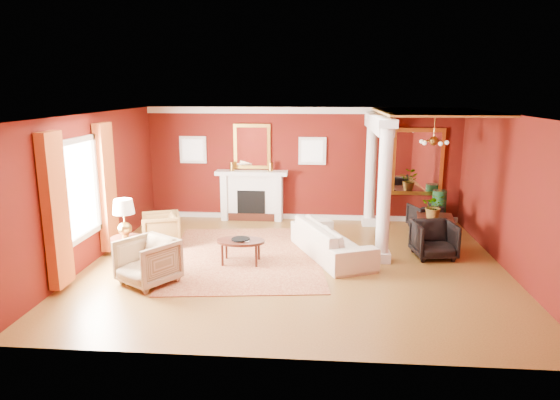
# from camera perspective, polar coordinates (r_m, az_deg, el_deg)

# --- Properties ---
(ground) EXTENTS (8.00, 8.00, 0.00)m
(ground) POSITION_cam_1_polar(r_m,az_deg,el_deg) (9.85, 1.73, -7.34)
(ground) COLOR brown
(ground) RESTS_ON ground
(room_shell) EXTENTS (8.04, 7.04, 2.92)m
(room_shell) POSITION_cam_1_polar(r_m,az_deg,el_deg) (9.36, 1.81, 4.35)
(room_shell) COLOR #520D0B
(room_shell) RESTS_ON ground
(fireplace) EXTENTS (1.85, 0.42, 1.29)m
(fireplace) POSITION_cam_1_polar(r_m,az_deg,el_deg) (12.97, -3.23, 0.54)
(fireplace) COLOR silver
(fireplace) RESTS_ON ground
(overmantel_mirror) EXTENTS (0.95, 0.07, 1.15)m
(overmantel_mirror) POSITION_cam_1_polar(r_m,az_deg,el_deg) (12.90, -3.22, 6.12)
(overmantel_mirror) COLOR gold
(overmantel_mirror) RESTS_ON fireplace
(flank_window_left) EXTENTS (0.70, 0.07, 0.70)m
(flank_window_left) POSITION_cam_1_polar(r_m,az_deg,el_deg) (13.23, -9.91, 5.68)
(flank_window_left) COLOR silver
(flank_window_left) RESTS_ON room_shell
(flank_window_right) EXTENTS (0.70, 0.07, 0.70)m
(flank_window_right) POSITION_cam_1_polar(r_m,az_deg,el_deg) (12.81, 3.71, 5.62)
(flank_window_right) COLOR silver
(flank_window_right) RESTS_ON room_shell
(left_window) EXTENTS (0.21, 2.55, 2.60)m
(left_window) POSITION_cam_1_polar(r_m,az_deg,el_deg) (9.87, -21.61, 0.39)
(left_window) COLOR white
(left_window) RESTS_ON room_shell
(column_front) EXTENTS (0.36, 0.36, 2.80)m
(column_front) POSITION_cam_1_polar(r_m,az_deg,el_deg) (9.82, 11.83, 0.98)
(column_front) COLOR silver
(column_front) RESTS_ON ground
(column_back) EXTENTS (0.36, 0.36, 2.80)m
(column_back) POSITION_cam_1_polar(r_m,az_deg,el_deg) (12.46, 10.34, 3.51)
(column_back) COLOR silver
(column_back) RESTS_ON ground
(header_beam) EXTENTS (0.30, 3.20, 0.32)m
(header_beam) POSITION_cam_1_polar(r_m,az_deg,el_deg) (11.24, 11.12, 8.62)
(header_beam) COLOR silver
(header_beam) RESTS_ON column_front
(amber_ceiling) EXTENTS (2.30, 3.40, 0.04)m
(amber_ceiling) POSITION_cam_1_polar(r_m,az_deg,el_deg) (11.26, 17.16, 9.58)
(amber_ceiling) COLOR #C78A3A
(amber_ceiling) RESTS_ON room_shell
(dining_mirror) EXTENTS (1.30, 0.07, 1.70)m
(dining_mirror) POSITION_cam_1_polar(r_m,az_deg,el_deg) (13.06, 15.43, 4.22)
(dining_mirror) COLOR gold
(dining_mirror) RESTS_ON room_shell
(chandelier) EXTENTS (0.60, 0.62, 0.75)m
(chandelier) POSITION_cam_1_polar(r_m,az_deg,el_deg) (11.37, 17.15, 6.45)
(chandelier) COLOR #A88235
(chandelier) RESTS_ON room_shell
(crown_trim) EXTENTS (8.00, 0.08, 0.16)m
(crown_trim) POSITION_cam_1_polar(r_m,az_deg,el_deg) (12.72, 2.63, 10.19)
(crown_trim) COLOR silver
(crown_trim) RESTS_ON room_shell
(base_trim) EXTENTS (8.00, 0.08, 0.12)m
(base_trim) POSITION_cam_1_polar(r_m,az_deg,el_deg) (13.14, 2.51, -1.92)
(base_trim) COLOR silver
(base_trim) RESTS_ON ground
(rug) EXTENTS (3.44, 4.32, 0.02)m
(rug) POSITION_cam_1_polar(r_m,az_deg,el_deg) (10.30, -4.04, -6.41)
(rug) COLOR maroon
(rug) RESTS_ON ground
(sofa) EXTENTS (1.56, 2.46, 0.93)m
(sofa) POSITION_cam_1_polar(r_m,az_deg,el_deg) (10.21, 5.93, -3.94)
(sofa) COLOR beige
(sofa) RESTS_ON ground
(armchair_leopard) EXTENTS (0.95, 0.98, 0.81)m
(armchair_leopard) POSITION_cam_1_polar(r_m,az_deg,el_deg) (11.13, -13.47, -3.15)
(armchair_leopard) COLOR black
(armchair_leopard) RESTS_ON ground
(armchair_stripe) EXTENTS (1.17, 1.16, 0.89)m
(armchair_stripe) POSITION_cam_1_polar(r_m,az_deg,el_deg) (9.08, -14.89, -6.57)
(armchair_stripe) COLOR tan
(armchair_stripe) RESTS_ON ground
(coffee_table) EXTENTS (0.94, 0.94, 0.48)m
(coffee_table) POSITION_cam_1_polar(r_m,az_deg,el_deg) (9.79, -4.51, -4.85)
(coffee_table) COLOR black
(coffee_table) RESTS_ON ground
(coffee_book) EXTENTS (0.15, 0.03, 0.21)m
(coffee_book) POSITION_cam_1_polar(r_m,az_deg,el_deg) (9.70, -4.41, -4.09)
(coffee_book) COLOR black
(coffee_book) RESTS_ON coffee_table
(side_table) EXTENTS (0.55, 0.55, 1.37)m
(side_table) POSITION_cam_1_polar(r_m,az_deg,el_deg) (9.75, -17.34, -2.58)
(side_table) COLOR black
(side_table) RESTS_ON ground
(dining_table) EXTENTS (0.70, 1.48, 0.80)m
(dining_table) POSITION_cam_1_polar(r_m,az_deg,el_deg) (11.69, 17.52, -2.66)
(dining_table) COLOR black
(dining_table) RESTS_ON ground
(dining_chair_near) EXTENTS (0.88, 0.84, 0.81)m
(dining_chair_near) POSITION_cam_1_polar(r_m,az_deg,el_deg) (10.59, 17.20, -4.17)
(dining_chair_near) COLOR black
(dining_chair_near) RESTS_ON ground
(dining_chair_far) EXTENTS (0.82, 0.80, 0.67)m
(dining_chair_far) POSITION_cam_1_polar(r_m,az_deg,el_deg) (12.70, 16.18, -1.66)
(dining_chair_far) COLOR black
(dining_chair_far) RESTS_ON ground
(green_urn) EXTENTS (0.39, 0.39, 0.92)m
(green_urn) POSITION_cam_1_polar(r_m,az_deg,el_deg) (12.95, 17.66, -1.36)
(green_urn) COLOR #143E20
(green_urn) RESTS_ON ground
(potted_plant) EXTENTS (0.65, 0.69, 0.45)m
(potted_plant) POSITION_cam_1_polar(r_m,az_deg,el_deg) (11.60, 17.30, 0.41)
(potted_plant) COLOR #26591E
(potted_plant) RESTS_ON dining_table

